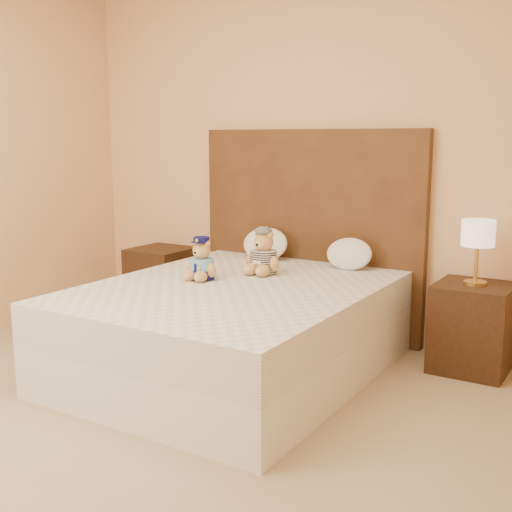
{
  "coord_description": "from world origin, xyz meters",
  "views": [
    {
      "loc": [
        2.12,
        -1.98,
        1.44
      ],
      "look_at": [
        0.0,
        1.45,
        0.69
      ],
      "focal_mm": 45.0,
      "sensor_mm": 36.0,
      "label": 1
    }
  ],
  "objects_px": {
    "pillow_left": "(265,242)",
    "teddy_police": "(202,259)",
    "pillow_right": "(349,252)",
    "lamp": "(478,236)",
    "nightstand_left": "(162,281)",
    "teddy_prisoner": "(264,252)",
    "nightstand_right": "(472,327)",
    "bed": "(234,329)"
  },
  "relations": [
    {
      "from": "pillow_left",
      "to": "teddy_police",
      "type": "bearing_deg",
      "value": -89.5
    },
    {
      "from": "pillow_left",
      "to": "pillow_right",
      "type": "xyz_separation_m",
      "value": [
        0.67,
        0.0,
        -0.01
      ]
    },
    {
      "from": "pillow_left",
      "to": "lamp",
      "type": "bearing_deg",
      "value": -1.13
    },
    {
      "from": "nightstand_left",
      "to": "teddy_prisoner",
      "type": "relative_size",
      "value": 1.87
    },
    {
      "from": "teddy_police",
      "to": "nightstand_right",
      "type": "bearing_deg",
      "value": 25.19
    },
    {
      "from": "nightstand_right",
      "to": "nightstand_left",
      "type": "bearing_deg",
      "value": 180.0
    },
    {
      "from": "nightstand_right",
      "to": "teddy_police",
      "type": "relative_size",
      "value": 2.04
    },
    {
      "from": "pillow_left",
      "to": "pillow_right",
      "type": "height_order",
      "value": "pillow_left"
    },
    {
      "from": "bed",
      "to": "teddy_police",
      "type": "relative_size",
      "value": 7.41
    },
    {
      "from": "bed",
      "to": "nightstand_left",
      "type": "relative_size",
      "value": 3.64
    },
    {
      "from": "nightstand_right",
      "to": "teddy_prisoner",
      "type": "distance_m",
      "value": 1.4
    },
    {
      "from": "nightstand_left",
      "to": "nightstand_right",
      "type": "bearing_deg",
      "value": 0.0
    },
    {
      "from": "lamp",
      "to": "teddy_prisoner",
      "type": "xyz_separation_m",
      "value": [
        -1.27,
        -0.42,
        -0.15
      ]
    },
    {
      "from": "nightstand_left",
      "to": "teddy_police",
      "type": "xyz_separation_m",
      "value": [
        0.98,
        -0.77,
        0.41
      ]
    },
    {
      "from": "nightstand_right",
      "to": "teddy_prisoner",
      "type": "xyz_separation_m",
      "value": [
        -1.27,
        -0.42,
        0.42
      ]
    },
    {
      "from": "bed",
      "to": "teddy_prisoner",
      "type": "height_order",
      "value": "teddy_prisoner"
    },
    {
      "from": "nightstand_right",
      "to": "lamp",
      "type": "bearing_deg",
      "value": 180.0
    },
    {
      "from": "bed",
      "to": "lamp",
      "type": "relative_size",
      "value": 5.0
    },
    {
      "from": "teddy_police",
      "to": "pillow_left",
      "type": "distance_m",
      "value": 0.8
    },
    {
      "from": "bed",
      "to": "teddy_police",
      "type": "bearing_deg",
      "value": 172.87
    },
    {
      "from": "lamp",
      "to": "pillow_left",
      "type": "xyz_separation_m",
      "value": [
        -1.52,
        0.03,
        -0.17
      ]
    },
    {
      "from": "lamp",
      "to": "bed",
      "type": "bearing_deg",
      "value": -147.38
    },
    {
      "from": "bed",
      "to": "lamp",
      "type": "bearing_deg",
      "value": 32.62
    },
    {
      "from": "lamp",
      "to": "teddy_police",
      "type": "xyz_separation_m",
      "value": [
        -1.52,
        -0.77,
        -0.16
      ]
    },
    {
      "from": "nightstand_right",
      "to": "teddy_police",
      "type": "bearing_deg",
      "value": -153.19
    },
    {
      "from": "lamp",
      "to": "pillow_left",
      "type": "relative_size",
      "value": 1.1
    },
    {
      "from": "teddy_prisoner",
      "to": "pillow_right",
      "type": "relative_size",
      "value": 0.9
    },
    {
      "from": "bed",
      "to": "lamp",
      "type": "height_order",
      "value": "lamp"
    },
    {
      "from": "nightstand_right",
      "to": "lamp",
      "type": "xyz_separation_m",
      "value": [
        -0.0,
        0.0,
        0.57
      ]
    },
    {
      "from": "nightstand_right",
      "to": "teddy_prisoner",
      "type": "bearing_deg",
      "value": -161.83
    },
    {
      "from": "nightstand_right",
      "to": "pillow_left",
      "type": "xyz_separation_m",
      "value": [
        -1.52,
        0.03,
        0.4
      ]
    },
    {
      "from": "lamp",
      "to": "teddy_police",
      "type": "bearing_deg",
      "value": -153.19
    },
    {
      "from": "teddy_police",
      "to": "nightstand_left",
      "type": "bearing_deg",
      "value": 140.43
    },
    {
      "from": "bed",
      "to": "nightstand_right",
      "type": "bearing_deg",
      "value": 32.62
    },
    {
      "from": "nightstand_left",
      "to": "teddy_prisoner",
      "type": "xyz_separation_m",
      "value": [
        1.23,
        -0.42,
        0.42
      ]
    },
    {
      "from": "nightstand_left",
      "to": "pillow_left",
      "type": "distance_m",
      "value": 1.06
    },
    {
      "from": "teddy_police",
      "to": "pillow_left",
      "type": "relative_size",
      "value": 0.74
    },
    {
      "from": "teddy_prisoner",
      "to": "pillow_left",
      "type": "xyz_separation_m",
      "value": [
        -0.25,
        0.45,
        -0.02
      ]
    },
    {
      "from": "lamp",
      "to": "teddy_prisoner",
      "type": "relative_size",
      "value": 1.36
    },
    {
      "from": "lamp",
      "to": "pillow_right",
      "type": "bearing_deg",
      "value": 177.99
    },
    {
      "from": "nightstand_left",
      "to": "lamp",
      "type": "distance_m",
      "value": 2.56
    },
    {
      "from": "bed",
      "to": "pillow_left",
      "type": "bearing_deg",
      "value": 108.25
    }
  ]
}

